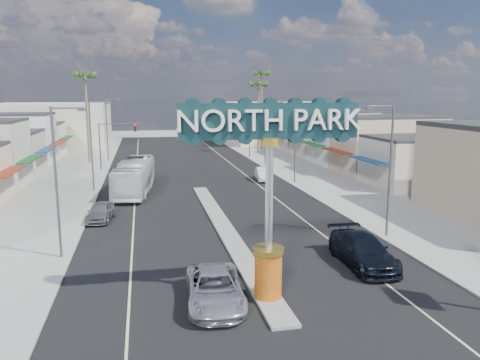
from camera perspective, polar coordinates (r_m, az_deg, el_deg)
name	(u,v)px	position (r m, az deg, el deg)	size (l,w,h in m)	color
ground	(198,187)	(49.51, -5.09, -0.88)	(160.00, 160.00, 0.00)	gray
road	(198,187)	(49.51, -5.09, -0.87)	(20.00, 120.00, 0.01)	black
median_island	(225,228)	(34.09, -1.89, -5.93)	(1.30, 30.00, 0.16)	gray
sidewalk_left	(58,192)	(49.89, -21.27, -1.40)	(8.00, 120.00, 0.12)	gray
sidewalk_right	(323,182)	(52.94, 10.13, -0.20)	(8.00, 120.00, 0.12)	gray
storefront_row_right	(356,142)	(68.33, 13.97, 4.52)	(12.00, 42.00, 6.00)	#B7B29E
backdrop_far_left	(53,125)	(94.83, -21.88, 6.27)	(20.00, 20.00, 8.00)	#B7B29E
backdrop_far_right	(278,122)	(97.39, 4.71, 7.07)	(20.00, 20.00, 8.00)	beige
gateway_sign	(269,178)	(21.30, 3.61, 0.25)	(8.20, 1.50, 9.15)	red
traffic_signal_left	(114,137)	(62.56, -15.11, 5.13)	(5.09, 0.45, 6.00)	#47474C
traffic_signal_right	(253,134)	(64.18, 1.56, 5.61)	(5.09, 0.45, 6.00)	#47474C
streetlight_l_near	(59,175)	(29.01, -21.24, 0.56)	(2.03, 0.22, 9.00)	#47474C
streetlight_l_mid	(93,141)	(48.69, -17.51, 4.52)	(2.03, 0.22, 9.00)	#47474C
streetlight_l_far	(108,126)	(70.55, -15.81, 6.30)	(2.03, 0.22, 9.00)	#47474C
streetlight_r_near	(388,164)	(32.79, 17.61, 1.85)	(2.03, 0.22, 9.00)	#47474C
streetlight_r_mid	(294,137)	(51.03, 6.58, 5.18)	(2.03, 0.22, 9.00)	#47474C
streetlight_r_far	(249,125)	(72.18, 1.06, 6.78)	(2.03, 0.22, 9.00)	#47474C
palm_left_far	(85,80)	(68.65, -18.37, 11.44)	(2.60, 2.60, 13.10)	brown
palm_right_mid	(259,88)	(76.53, 2.30, 11.13)	(2.60, 2.60, 12.10)	brown
palm_right_far	(262,78)	(82.87, 2.65, 12.30)	(2.60, 2.60, 14.10)	brown
suv_left	(215,288)	(22.39, -3.11, -13.05)	(2.55, 5.53, 1.54)	silver
suv_right	(363,250)	(27.95, 14.74, -8.31)	(2.43, 5.98, 1.73)	black
car_parked_left	(100,212)	(37.82, -16.65, -3.71)	(1.71, 4.25, 1.45)	slate
car_parked_right	(263,174)	(53.17, 2.86, 0.74)	(1.55, 4.45, 1.46)	white
city_bus	(135,177)	(47.33, -12.72, 0.42)	(2.78, 11.88, 3.31)	silver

